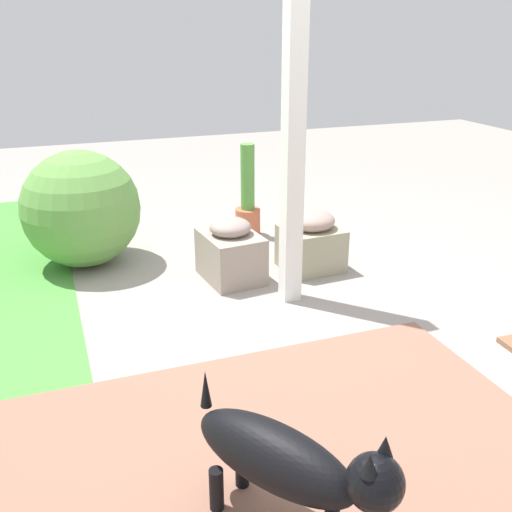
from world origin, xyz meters
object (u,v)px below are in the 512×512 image
(stone_planter_near, at_px, (231,252))
(dog, at_px, (287,461))
(stone_planter_nearest, at_px, (311,242))
(round_shrub, at_px, (81,209))
(porch_pillar, at_px, (293,133))
(terracotta_pot_tall, at_px, (248,204))

(stone_planter_near, bearing_deg, dog, 167.07)
(stone_planter_nearest, bearing_deg, stone_planter_near, 87.58)
(stone_planter_nearest, xyz_separation_m, round_shrub, (0.64, 1.47, 0.21))
(stone_planter_near, height_order, dog, dog)
(stone_planter_near, xyz_separation_m, dog, (-2.10, 0.48, 0.11))
(porch_pillar, xyz_separation_m, stone_planter_nearest, (0.39, -0.32, -0.83))
(stone_planter_nearest, distance_m, terracotta_pot_tall, 0.83)
(stone_planter_nearest, distance_m, dog, 2.33)
(dog, bearing_deg, porch_pillar, -23.57)
(stone_planter_nearest, relative_size, terracotta_pot_tall, 0.57)
(porch_pillar, relative_size, dog, 2.93)
(porch_pillar, xyz_separation_m, round_shrub, (1.03, 1.15, -0.62))
(stone_planter_near, bearing_deg, terracotta_pot_tall, -26.75)
(stone_planter_nearest, relative_size, dog, 0.61)
(dog, bearing_deg, stone_planter_near, -12.93)
(stone_planter_near, bearing_deg, stone_planter_nearest, -92.42)
(dog, bearing_deg, stone_planter_nearest, -27.05)
(stone_planter_near, distance_m, round_shrub, 1.10)
(porch_pillar, height_order, terracotta_pot_tall, porch_pillar)
(stone_planter_nearest, height_order, terracotta_pot_tall, terracotta_pot_tall)
(round_shrub, relative_size, terracotta_pot_tall, 1.10)
(stone_planter_nearest, height_order, round_shrub, round_shrub)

